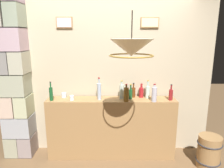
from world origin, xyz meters
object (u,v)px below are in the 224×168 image
(liquor_bottle_gin, at_px, (131,93))
(liquor_bottle_brandy, at_px, (122,91))
(liquor_bottle_vermouth, at_px, (52,93))
(liquor_bottle_amaro, at_px, (100,90))
(liquor_bottle_bourbon, at_px, (134,92))
(liquor_bottle_rye, at_px, (127,94))
(liquor_bottle_sherry, at_px, (155,94))
(liquor_bottle_port, at_px, (142,92))
(pendant_lamp, at_px, (132,48))
(liquor_bottle_mezcal, at_px, (100,91))
(liquor_bottle_rum, at_px, (172,94))
(glass_tumbler_rocks, at_px, (65,95))
(liquor_bottle_whiskey, at_px, (148,91))
(glass_tumbler_highball, at_px, (73,98))
(wooden_barrel, at_px, (210,152))

(liquor_bottle_gin, bearing_deg, liquor_bottle_brandy, -179.67)
(liquor_bottle_vermouth, height_order, liquor_bottle_amaro, liquor_bottle_amaro)
(liquor_bottle_gin, distance_m, liquor_bottle_bourbon, 0.11)
(liquor_bottle_rye, bearing_deg, liquor_bottle_sherry, -0.74)
(liquor_bottle_brandy, bearing_deg, liquor_bottle_amaro, 170.21)
(liquor_bottle_port, relative_size, pendant_lamp, 0.47)
(liquor_bottle_rye, bearing_deg, liquor_bottle_port, 40.17)
(liquor_bottle_mezcal, bearing_deg, liquor_bottle_gin, 4.64)
(liquor_bottle_rum, height_order, glass_tumbler_rocks, liquor_bottle_rum)
(liquor_bottle_whiskey, xyz_separation_m, liquor_bottle_bourbon, (-0.22, 0.04, -0.02))
(liquor_bottle_port, bearing_deg, liquor_bottle_sherry, -53.67)
(liquor_bottle_brandy, bearing_deg, liquor_bottle_whiskey, 7.01)
(liquor_bottle_gin, height_order, liquor_bottle_sherry, liquor_bottle_sherry)
(liquor_bottle_bourbon, xyz_separation_m, glass_tumbler_highball, (-0.95, -0.16, -0.05))
(liquor_bottle_rum, distance_m, liquor_bottle_sherry, 0.28)
(glass_tumbler_rocks, distance_m, wooden_barrel, 2.35)
(liquor_bottle_bourbon, relative_size, glass_tumbler_highball, 3.19)
(liquor_bottle_whiskey, xyz_separation_m, liquor_bottle_brandy, (-0.41, -0.05, 0.01))
(liquor_bottle_whiskey, relative_size, liquor_bottle_mezcal, 0.84)
(liquor_bottle_rye, height_order, liquor_bottle_sherry, liquor_bottle_sherry)
(liquor_bottle_vermouth, xyz_separation_m, liquor_bottle_mezcal, (0.72, 0.05, 0.02))
(liquor_bottle_gin, bearing_deg, liquor_bottle_bourbon, 59.42)
(liquor_bottle_mezcal, bearing_deg, wooden_barrel, -10.27)
(liquor_bottle_brandy, distance_m, liquor_bottle_rum, 0.75)
(liquor_bottle_amaro, relative_size, glass_tumbler_rocks, 4.20)
(liquor_bottle_bourbon, xyz_separation_m, liquor_bottle_sherry, (0.28, -0.22, 0.03))
(liquor_bottle_sherry, distance_m, liquor_bottle_mezcal, 0.82)
(liquor_bottle_brandy, distance_m, liquor_bottle_vermouth, 1.07)
(liquor_bottle_rum, distance_m, liquor_bottle_bourbon, 0.57)
(liquor_bottle_vermouth, bearing_deg, liquor_bottle_brandy, 4.53)
(liquor_bottle_amaro, xyz_separation_m, wooden_barrel, (1.63, -0.39, -0.84))
(liquor_bottle_bourbon, height_order, pendant_lamp, pendant_lamp)
(liquor_bottle_bourbon, bearing_deg, liquor_bottle_rye, -120.52)
(liquor_bottle_rye, distance_m, wooden_barrel, 1.48)
(liquor_bottle_brandy, height_order, liquor_bottle_vermouth, same)
(glass_tumbler_highball, xyz_separation_m, pendant_lamp, (0.81, -0.81, 0.79))
(liquor_bottle_brandy, distance_m, liquor_bottle_port, 0.33)
(glass_tumbler_highball, xyz_separation_m, wooden_barrel, (2.04, -0.26, -0.75))
(liquor_bottle_bourbon, bearing_deg, glass_tumbler_rocks, -179.26)
(liquor_bottle_rum, relative_size, liquor_bottle_vermouth, 0.84)
(liquor_bottle_sherry, bearing_deg, liquor_bottle_brandy, 164.39)
(liquor_bottle_mezcal, relative_size, pendant_lamp, 0.71)
(liquor_bottle_vermouth, bearing_deg, liquor_bottle_bourbon, 7.97)
(liquor_bottle_rum, distance_m, liquor_bottle_mezcal, 1.09)
(liquor_bottle_vermouth, xyz_separation_m, liquor_bottle_sherry, (1.54, -0.05, 0.00))
(liquor_bottle_rum, distance_m, liquor_bottle_vermouth, 1.81)
(liquor_bottle_bourbon, bearing_deg, pendant_lamp, -98.00)
(liquor_bottle_rum, xyz_separation_m, glass_tumbler_highball, (-1.50, -0.01, -0.05))
(liquor_bottle_sherry, height_order, glass_tumbler_highball, liquor_bottle_sherry)
(liquor_bottle_mezcal, bearing_deg, pendant_lamp, -64.65)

